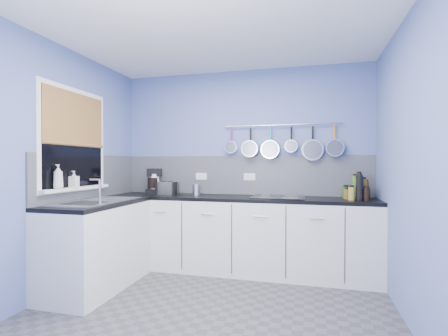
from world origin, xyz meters
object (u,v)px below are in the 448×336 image
at_px(coffee_maker, 154,181).
at_px(canister, 197,190).
at_px(paper_towel, 155,184).
at_px(soap_bottle_b, 74,179).
at_px(toaster, 167,188).
at_px(soap_bottle_a, 58,177).
at_px(hob, 278,197).

relative_size(coffee_maker, canister, 2.41).
relative_size(paper_towel, coffee_maker, 0.79).
distance_m(soap_bottle_b, toaster, 1.18).
bearing_deg(soap_bottle_a, hob, 30.33).
xyz_separation_m(soap_bottle_b, paper_towel, (0.39, 1.07, -0.11)).
bearing_deg(soap_bottle_a, paper_towel, 73.24).
relative_size(coffee_maker, toaster, 1.31).
bearing_deg(paper_towel, coffee_maker, 146.94).
relative_size(soap_bottle_b, canister, 1.24).
bearing_deg(toaster, soap_bottle_a, -102.71).
bearing_deg(coffee_maker, paper_towel, -49.43).
xyz_separation_m(paper_towel, canister, (0.60, -0.05, -0.06)).
bearing_deg(toaster, hob, 10.45).
relative_size(soap_bottle_b, toaster, 0.68).
bearing_deg(soap_bottle_b, canister, 45.69).
bearing_deg(hob, paper_towel, 176.30).
bearing_deg(coffee_maker, toaster, -32.62).
bearing_deg(hob, canister, 177.01).
bearing_deg(paper_towel, soap_bottle_b, -109.98).
relative_size(toaster, hob, 0.42).
bearing_deg(canister, soap_bottle_a, -128.71).
xyz_separation_m(soap_bottle_a, canister, (0.99, 1.24, -0.20)).
xyz_separation_m(soap_bottle_b, toaster, (0.59, 1.02, -0.15)).
bearing_deg(hob, coffee_maker, 175.91).
bearing_deg(paper_towel, hob, -3.70).
xyz_separation_m(coffee_maker, canister, (0.62, -0.06, -0.10)).
height_order(soap_bottle_b, coffee_maker, coffee_maker).
height_order(coffee_maker, hob, coffee_maker).
xyz_separation_m(toaster, canister, (0.41, -0.00, -0.01)).
bearing_deg(coffee_maker, hob, -20.45).
relative_size(coffee_maker, hob, 0.55).
bearing_deg(soap_bottle_b, paper_towel, 70.02).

